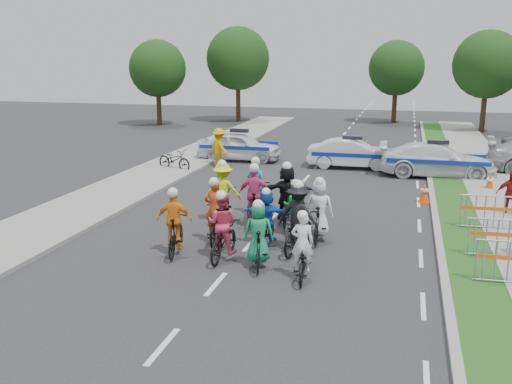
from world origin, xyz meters
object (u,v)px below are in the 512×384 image
(rider_2, at_px, (223,233))
(tree_3, at_px, (238,59))
(rider_4, at_px, (298,224))
(tree_0, at_px, (157,69))
(rider_0, at_px, (302,256))
(police_car_2, at_px, (437,160))
(rider_9, at_px, (255,203))
(barrier_2, at_px, (494,214))
(cone_1, at_px, (490,183))
(rider_3, at_px, (175,229))
(tree_4, at_px, (396,68))
(barrier_1, at_px, (508,241))
(cone_0, at_px, (424,193))
(parked_bike, at_px, (174,160))
(rider_6, at_px, (216,221))
(tree_1, at_px, (488,65))
(rider_7, at_px, (319,216))
(rider_12, at_px, (256,195))
(rider_11, at_px, (287,198))
(rider_1, at_px, (259,241))
(rider_8, at_px, (295,215))
(police_car_1, at_px, (352,154))
(spectator_2, at_px, (511,194))
(police_car_0, at_px, (239,146))
(rider_10, at_px, (223,198))
(rider_5, at_px, (267,221))

(rider_2, xyz_separation_m, tree_3, (-8.63, 30.34, 4.20))
(rider_4, bearing_deg, tree_0, -48.47)
(rider_0, distance_m, police_car_2, 13.52)
(rider_9, distance_m, barrier_2, 7.13)
(rider_0, bearing_deg, cone_1, -123.81)
(rider_3, relative_size, tree_4, 0.29)
(barrier_1, distance_m, cone_1, 8.24)
(cone_0, relative_size, parked_bike, 0.37)
(rider_6, height_order, tree_1, tree_1)
(cone_1, bearing_deg, barrier_1, -94.03)
(rider_7, relative_size, rider_12, 0.96)
(tree_4, bearing_deg, rider_11, -94.78)
(rider_9, height_order, cone_0, rider_9)
(rider_2, xyz_separation_m, parked_bike, (-5.80, 10.58, -0.19))
(police_car_2, xyz_separation_m, cone_0, (-0.60, -4.87, -0.38))
(rider_1, bearing_deg, rider_8, -109.82)
(tree_1, bearing_deg, tree_3, 173.66)
(police_car_1, bearing_deg, rider_3, 162.96)
(spectator_2, xyz_separation_m, cone_0, (-2.63, 1.28, -0.43))
(rider_8, distance_m, parked_bike, 10.93)
(rider_1, height_order, tree_3, tree_3)
(rider_11, bearing_deg, rider_7, 125.71)
(rider_6, distance_m, police_car_0, 12.91)
(rider_6, height_order, barrier_1, rider_6)
(rider_10, distance_m, police_car_0, 10.93)
(rider_10, xyz_separation_m, parked_bike, (-4.78, 7.41, -0.29))
(rider_6, height_order, cone_1, rider_6)
(police_car_2, bearing_deg, rider_5, 153.94)
(rider_0, height_order, barrier_1, rider_0)
(rider_12, distance_m, tree_4, 28.46)
(rider_2, height_order, parked_bike, rider_2)
(rider_9, distance_m, rider_11, 1.03)
(police_car_2, xyz_separation_m, barrier_2, (1.31, -8.01, -0.16))
(spectator_2, bearing_deg, rider_12, -164.31)
(rider_3, xyz_separation_m, tree_3, (-7.31, 30.33, 4.18))
(rider_6, distance_m, rider_7, 2.92)
(rider_11, bearing_deg, rider_5, 81.40)
(rider_1, xyz_separation_m, tree_4, (2.32, 32.70, 3.50))
(rider_3, distance_m, spectator_2, 10.96)
(rider_8, bearing_deg, rider_3, 38.07)
(police_car_2, xyz_separation_m, tree_0, (-19.39, 14.09, 3.47))
(rider_4, relative_size, rider_9, 1.01)
(rider_5, xyz_separation_m, tree_0, (-14.47, 25.04, 3.47))
(barrier_1, relative_size, tree_4, 0.32)
(rider_4, xyz_separation_m, tree_3, (-10.40, 29.27, 4.12))
(rider_3, relative_size, rider_11, 0.92)
(rider_6, xyz_separation_m, spectator_2, (8.41, 4.86, 0.15))
(rider_7, xyz_separation_m, barrier_2, (4.90, 2.15, -0.17))
(rider_7, bearing_deg, police_car_0, -65.28)
(rider_3, xyz_separation_m, cone_1, (8.97, 9.84, -0.37))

